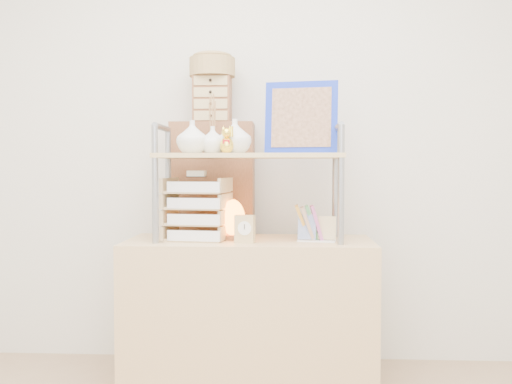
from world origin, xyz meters
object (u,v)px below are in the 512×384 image
(letter_tray, at_px, (197,212))
(cabinet, at_px, (213,245))
(desk, at_px, (249,316))
(salt_lamp, at_px, (233,219))

(letter_tray, bearing_deg, cabinet, 85.14)
(desk, relative_size, letter_tray, 3.54)
(cabinet, bearing_deg, salt_lamp, -68.29)
(cabinet, height_order, letter_tray, cabinet)
(letter_tray, bearing_deg, desk, 1.38)
(desk, xyz_separation_m, letter_tray, (-0.26, -0.01, 0.51))
(desk, height_order, cabinet, cabinet)
(letter_tray, xyz_separation_m, salt_lamp, (0.17, 0.03, -0.03))
(cabinet, distance_m, letter_tray, 0.43)
(desk, bearing_deg, cabinet, 121.25)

